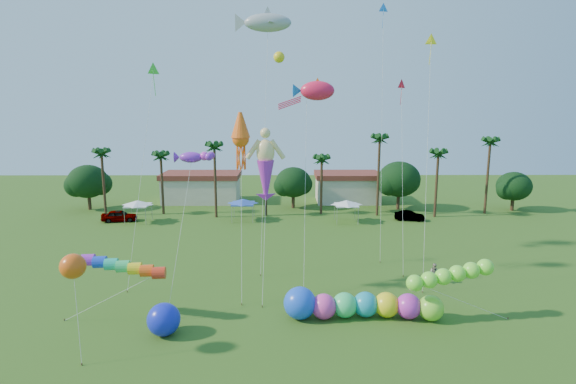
{
  "coord_description": "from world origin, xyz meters",
  "views": [
    {
      "loc": [
        -0.18,
        -22.89,
        15.11
      ],
      "look_at": [
        0.0,
        10.0,
        9.0
      ],
      "focal_mm": 28.0,
      "sensor_mm": 36.0,
      "label": 1
    }
  ],
  "objects_px": {
    "spectator_b": "(435,274)",
    "caterpillar_inflatable": "(357,305)",
    "car_b": "(410,216)",
    "car_a": "(119,216)",
    "blue_ball": "(164,319)"
  },
  "relations": [
    {
      "from": "car_b",
      "to": "caterpillar_inflatable",
      "type": "bearing_deg",
      "value": 169.35
    },
    {
      "from": "spectator_b",
      "to": "caterpillar_inflatable",
      "type": "bearing_deg",
      "value": -117.72
    },
    {
      "from": "caterpillar_inflatable",
      "to": "blue_ball",
      "type": "distance_m",
      "value": 13.66
    },
    {
      "from": "car_a",
      "to": "caterpillar_inflatable",
      "type": "bearing_deg",
      "value": -145.04
    },
    {
      "from": "spectator_b",
      "to": "caterpillar_inflatable",
      "type": "distance_m",
      "value": 10.16
    },
    {
      "from": "caterpillar_inflatable",
      "to": "car_b",
      "type": "bearing_deg",
      "value": 69.13
    },
    {
      "from": "car_b",
      "to": "blue_ball",
      "type": "relative_size",
      "value": 1.8
    },
    {
      "from": "car_b",
      "to": "spectator_b",
      "type": "bearing_deg",
      "value": -178.56
    },
    {
      "from": "spectator_b",
      "to": "blue_ball",
      "type": "relative_size",
      "value": 0.83
    },
    {
      "from": "spectator_b",
      "to": "blue_ball",
      "type": "bearing_deg",
      "value": -134.59
    },
    {
      "from": "car_a",
      "to": "spectator_b",
      "type": "xyz_separation_m",
      "value": [
        35.65,
        -22.34,
        0.13
      ]
    },
    {
      "from": "car_b",
      "to": "car_a",
      "type": "bearing_deg",
      "value": 101.88
    },
    {
      "from": "car_a",
      "to": "blue_ball",
      "type": "distance_m",
      "value": 34.4
    },
    {
      "from": "car_a",
      "to": "blue_ball",
      "type": "xyz_separation_m",
      "value": [
        14.38,
        -31.25,
        0.32
      ]
    },
    {
      "from": "caterpillar_inflatable",
      "to": "car_a",
      "type": "bearing_deg",
      "value": 135.22
    }
  ]
}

